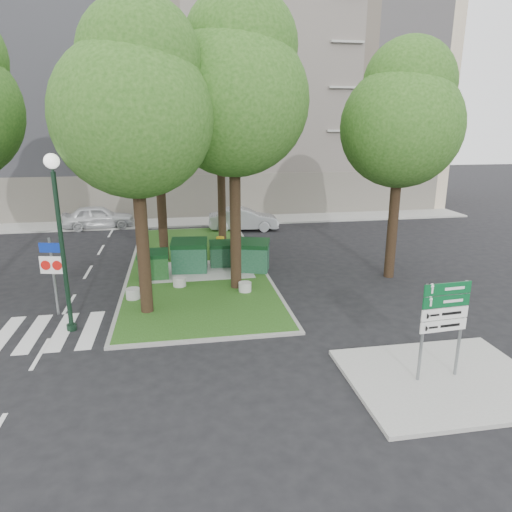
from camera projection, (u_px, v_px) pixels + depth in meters
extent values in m
plane|color=black|center=(192.00, 342.00, 14.37)|extent=(120.00, 120.00, 0.00)
cube|color=#224714|center=(196.00, 265.00, 22.01)|extent=(6.00, 16.00, 0.12)
cube|color=gray|center=(196.00, 266.00, 22.02)|extent=(6.30, 16.30, 0.10)
cube|color=#999993|center=(443.00, 380.00, 12.11)|extent=(5.00, 4.00, 0.12)
cube|color=#999993|center=(182.00, 222.00, 31.87)|extent=(42.00, 3.00, 0.12)
cube|color=silver|center=(77.00, 330.00, 15.17)|extent=(5.00, 3.00, 0.01)
cube|color=#C7AF95|center=(176.00, 107.00, 36.79)|extent=(41.00, 12.00, 16.00)
cylinder|color=black|center=(142.00, 231.00, 15.64)|extent=(0.44, 0.44, 6.16)
sphere|color=#214B14|center=(134.00, 117.00, 14.61)|extent=(5.20, 5.20, 5.20)
sphere|color=#214B14|center=(140.00, 59.00, 14.36)|extent=(3.90, 3.90, 3.90)
cylinder|color=black|center=(235.00, 210.00, 18.04)|extent=(0.44, 0.44, 6.72)
sphere|color=#214B14|center=(234.00, 101.00, 16.91)|extent=(5.60, 5.60, 5.60)
sphere|color=#214B14|center=(241.00, 46.00, 16.62)|extent=(4.20, 4.20, 4.20)
cylinder|color=black|center=(162.00, 204.00, 21.92)|extent=(0.44, 0.44, 5.88)
sphere|color=#214B14|center=(157.00, 127.00, 20.93)|extent=(4.80, 4.80, 4.80)
sphere|color=#214B14|center=(162.00, 88.00, 20.71)|extent=(3.60, 3.60, 3.60)
cylinder|color=black|center=(221.00, 183.00, 25.13)|extent=(0.44, 0.44, 7.00)
sphere|color=#214B14|center=(220.00, 102.00, 23.96)|extent=(5.80, 5.80, 5.80)
sphere|color=#214B14|center=(224.00, 62.00, 23.65)|extent=(4.35, 4.35, 4.35)
cylinder|color=black|center=(394.00, 212.00, 19.78)|extent=(0.44, 0.44, 5.88)
sphere|color=#214B14|center=(401.00, 127.00, 18.80)|extent=(5.00, 5.00, 5.00)
sphere|color=#214B14|center=(409.00, 84.00, 18.57)|extent=(3.75, 3.75, 3.75)
cube|color=#103A12|center=(153.00, 267.00, 19.92)|extent=(1.31, 0.91, 1.02)
cube|color=black|center=(153.00, 254.00, 19.76)|extent=(1.36, 0.97, 0.29)
cube|color=#123E26|center=(190.00, 258.00, 20.81)|extent=(1.66, 1.21, 1.23)
cube|color=black|center=(189.00, 243.00, 20.61)|extent=(1.72, 1.29, 0.35)
cube|color=#0E311C|center=(223.00, 256.00, 21.68)|extent=(1.27, 0.88, 0.98)
cube|color=black|center=(223.00, 244.00, 21.52)|extent=(1.31, 0.94, 0.28)
cube|color=#133F26|center=(252.00, 258.00, 20.92)|extent=(1.75, 1.42, 1.19)
cube|color=black|center=(252.00, 243.00, 20.73)|extent=(1.82, 1.51, 0.34)
cylinder|color=#9E9F9A|center=(133.00, 294.00, 17.60)|extent=(0.55, 0.55, 0.39)
cylinder|color=#A6A7A2|center=(245.00, 287.00, 18.37)|extent=(0.52, 0.52, 0.37)
cylinder|color=#A09F9B|center=(179.00, 282.00, 18.97)|extent=(0.54, 0.54, 0.38)
cylinder|color=gold|center=(220.00, 244.00, 24.33)|extent=(0.42, 0.42, 0.74)
cylinder|color=black|center=(63.00, 255.00, 14.48)|extent=(0.15, 0.15, 5.22)
cylinder|color=black|center=(72.00, 327.00, 15.18)|extent=(0.31, 0.31, 0.21)
sphere|color=white|center=(52.00, 161.00, 13.68)|extent=(0.46, 0.46, 0.46)
cylinder|color=slate|center=(54.00, 277.00, 16.05)|extent=(0.11, 0.11, 2.85)
cube|color=navy|center=(50.00, 247.00, 15.75)|extent=(0.73, 0.21, 0.34)
cube|color=white|center=(52.00, 265.00, 15.92)|extent=(0.84, 0.24, 0.63)
cylinder|color=red|center=(46.00, 265.00, 15.89)|extent=(0.34, 0.11, 0.34)
cylinder|color=red|center=(58.00, 264.00, 15.96)|extent=(0.34, 0.11, 0.34)
cylinder|color=slate|center=(423.00, 333.00, 11.65)|extent=(0.09, 0.09, 2.66)
cylinder|color=slate|center=(461.00, 329.00, 11.91)|extent=(0.09, 0.09, 2.66)
cube|color=#094E24|center=(447.00, 288.00, 11.45)|extent=(1.33, 0.13, 0.31)
cube|color=#094E24|center=(446.00, 301.00, 11.55)|extent=(1.33, 0.13, 0.31)
cube|color=white|center=(444.00, 313.00, 11.64)|extent=(1.33, 0.13, 0.31)
cube|color=white|center=(443.00, 325.00, 11.73)|extent=(1.33, 0.13, 0.31)
imported|color=silver|center=(98.00, 217.00, 30.01)|extent=(4.68, 2.26, 1.54)
imported|color=#A4A7AC|center=(243.00, 219.00, 29.49)|extent=(4.55, 1.87, 1.47)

